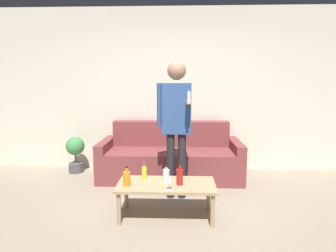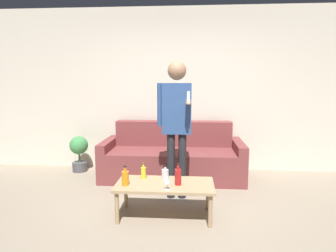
# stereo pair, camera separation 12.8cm
# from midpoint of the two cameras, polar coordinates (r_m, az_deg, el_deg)

# --- Properties ---
(ground_plane) EXTENTS (16.00, 16.00, 0.00)m
(ground_plane) POSITION_cam_midpoint_polar(r_m,az_deg,el_deg) (3.24, 1.97, -18.77)
(ground_plane) COLOR gray
(wall_back) EXTENTS (8.00, 0.06, 2.70)m
(wall_back) POSITION_cam_midpoint_polar(r_m,az_deg,el_deg) (5.07, 3.06, 6.87)
(wall_back) COLOR beige
(wall_back) RESTS_ON ground_plane
(couch) EXTENTS (2.15, 0.91, 0.85)m
(couch) POSITION_cam_midpoint_polar(r_m,az_deg,el_deg) (4.72, 1.67, -6.04)
(couch) COLOR brown
(couch) RESTS_ON ground_plane
(coffee_table) EXTENTS (1.07, 0.54, 0.38)m
(coffee_table) POSITION_cam_midpoint_polar(r_m,az_deg,el_deg) (3.35, 0.51, -11.53)
(coffee_table) COLOR tan
(coffee_table) RESTS_ON ground_plane
(bottle_orange) EXTENTS (0.08, 0.08, 0.16)m
(bottle_orange) POSITION_cam_midpoint_polar(r_m,az_deg,el_deg) (3.44, 0.52, -9.14)
(bottle_orange) COLOR silver
(bottle_orange) RESTS_ON coffee_table
(bottle_green) EXTENTS (0.07, 0.07, 0.24)m
(bottle_green) POSITION_cam_midpoint_polar(r_m,az_deg,el_deg) (3.26, 3.06, -9.57)
(bottle_green) COLOR #B21E1E
(bottle_green) RESTS_ON coffee_table
(bottle_dark) EXTENTS (0.08, 0.08, 0.21)m
(bottle_dark) POSITION_cam_midpoint_polar(r_m,az_deg,el_deg) (3.27, -7.03, -9.75)
(bottle_dark) COLOR orange
(bottle_dark) RESTS_ON coffee_table
(bottle_yellow) EXTENTS (0.06, 0.06, 0.18)m
(bottle_yellow) POSITION_cam_midpoint_polar(r_m,az_deg,el_deg) (3.48, -3.64, -8.82)
(bottle_yellow) COLOR yellow
(bottle_yellow) RESTS_ON coffee_table
(wine_glass_near) EXTENTS (0.06, 0.06, 0.16)m
(wine_glass_near) POSITION_cam_midpoint_polar(r_m,az_deg,el_deg) (3.11, 1.05, -10.21)
(wine_glass_near) COLOR silver
(wine_glass_near) RESTS_ON coffee_table
(person_standing_front) EXTENTS (0.43, 0.43, 1.73)m
(person_standing_front) POSITION_cam_midpoint_polar(r_m,az_deg,el_deg) (3.73, 2.59, 1.86)
(person_standing_front) COLOR #232328
(person_standing_front) RESTS_ON ground_plane
(potted_plant) EXTENTS (0.30, 0.30, 0.60)m
(potted_plant) POSITION_cam_midpoint_polar(r_m,az_deg,el_deg) (5.18, -15.91, -4.50)
(potted_plant) COLOR #4C4C51
(potted_plant) RESTS_ON ground_plane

